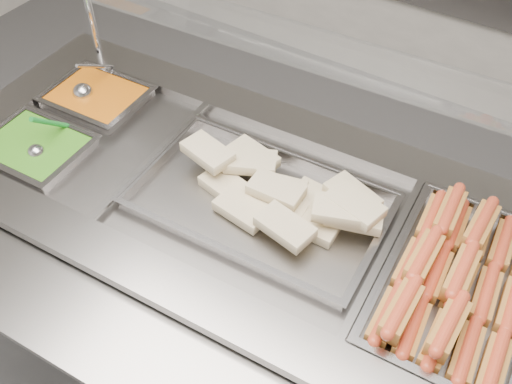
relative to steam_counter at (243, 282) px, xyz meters
The scene contains 11 objects.
steam_counter is the anchor object (origin of this frame).
tray_rail 0.72m from the steam_counter, 86.74° to the right, with size 2.00×0.52×0.06m.
sneeze_guard 0.93m from the steam_counter, 93.27° to the left, with size 1.84×0.43×0.49m.
pan_hotdogs 0.83m from the steam_counter, ahead, with size 0.41×0.63×0.11m.
pan_wraps 0.47m from the steam_counter, ahead, with size 0.78×0.48×0.08m.
pan_beans 0.86m from the steam_counter, behind, with size 0.35×0.28×0.11m.
pan_peas 0.86m from the steam_counter, 164.06° to the right, with size 0.35×0.28×0.11m.
hotdogs_in_buns 0.84m from the steam_counter, ahead, with size 0.37×0.59×0.13m.
tortilla_wraps 0.54m from the steam_counter, 20.16° to the left, with size 0.69×0.35×0.11m.
ladle 0.92m from the steam_counter, behind, with size 0.08×0.22×0.16m.
serving_spoon 0.87m from the steam_counter, 163.04° to the right, with size 0.06×0.19×0.16m.
Camera 1 is at (0.83, -0.65, 2.28)m, focal length 40.00 mm.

